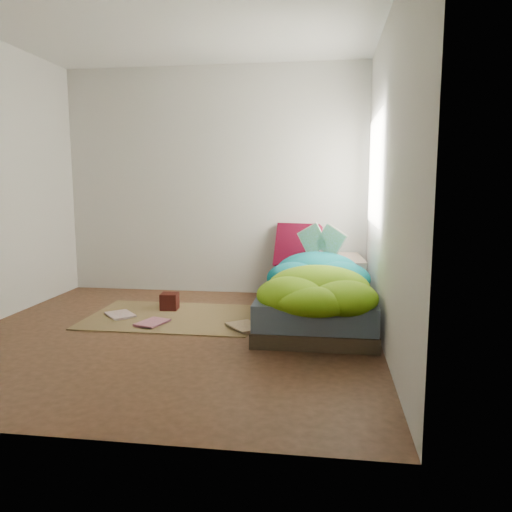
{
  "coord_description": "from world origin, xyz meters",
  "views": [
    {
      "loc": [
        1.3,
        -3.96,
        1.28
      ],
      "look_at": [
        0.63,
        0.75,
        0.59
      ],
      "focal_mm": 35.0,
      "sensor_mm": 36.0,
      "label": 1
    }
  ],
  "objects_px": {
    "pillow_magenta": "(298,246)",
    "wooden_box": "(170,301)",
    "floor_book_a": "(109,317)",
    "open_book": "(322,230)",
    "floor_book_b": "(143,321)",
    "bed": "(317,301)"
  },
  "relations": [
    {
      "from": "wooden_box",
      "to": "floor_book_a",
      "type": "xyz_separation_m",
      "value": [
        -0.47,
        -0.39,
        -0.07
      ]
    },
    {
      "from": "wooden_box",
      "to": "floor_book_a",
      "type": "bearing_deg",
      "value": -140.31
    },
    {
      "from": "bed",
      "to": "floor_book_b",
      "type": "height_order",
      "value": "bed"
    },
    {
      "from": "open_book",
      "to": "wooden_box",
      "type": "xyz_separation_m",
      "value": [
        -1.51,
        -0.3,
        -0.71
      ]
    },
    {
      "from": "wooden_box",
      "to": "floor_book_b",
      "type": "distance_m",
      "value": 0.53
    },
    {
      "from": "open_book",
      "to": "wooden_box",
      "type": "bearing_deg",
      "value": -146.19
    },
    {
      "from": "pillow_magenta",
      "to": "floor_book_a",
      "type": "relative_size",
      "value": 1.62
    },
    {
      "from": "open_book",
      "to": "floor_book_b",
      "type": "bearing_deg",
      "value": -130.43
    },
    {
      "from": "pillow_magenta",
      "to": "wooden_box",
      "type": "xyz_separation_m",
      "value": [
        -1.25,
        -0.78,
        -0.49
      ]
    },
    {
      "from": "bed",
      "to": "floor_book_b",
      "type": "relative_size",
      "value": 6.91
    },
    {
      "from": "wooden_box",
      "to": "floor_book_a",
      "type": "distance_m",
      "value": 0.62
    },
    {
      "from": "floor_book_a",
      "to": "floor_book_b",
      "type": "bearing_deg",
      "value": -60.31
    },
    {
      "from": "pillow_magenta",
      "to": "floor_book_a",
      "type": "bearing_deg",
      "value": -130.77
    },
    {
      "from": "pillow_magenta",
      "to": "wooden_box",
      "type": "distance_m",
      "value": 1.55
    },
    {
      "from": "bed",
      "to": "open_book",
      "type": "xyz_separation_m",
      "value": [
        0.03,
        0.38,
        0.64
      ]
    },
    {
      "from": "open_book",
      "to": "floor_book_b",
      "type": "height_order",
      "value": "open_book"
    },
    {
      "from": "bed",
      "to": "floor_book_b",
      "type": "distance_m",
      "value": 1.64
    },
    {
      "from": "wooden_box",
      "to": "floor_book_b",
      "type": "xyz_separation_m",
      "value": [
        -0.09,
        -0.52,
        -0.07
      ]
    },
    {
      "from": "wooden_box",
      "to": "bed",
      "type": "bearing_deg",
      "value": -3.17
    },
    {
      "from": "bed",
      "to": "open_book",
      "type": "distance_m",
      "value": 0.75
    },
    {
      "from": "bed",
      "to": "wooden_box",
      "type": "bearing_deg",
      "value": 176.83
    },
    {
      "from": "bed",
      "to": "open_book",
      "type": "bearing_deg",
      "value": 85.53
    }
  ]
}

